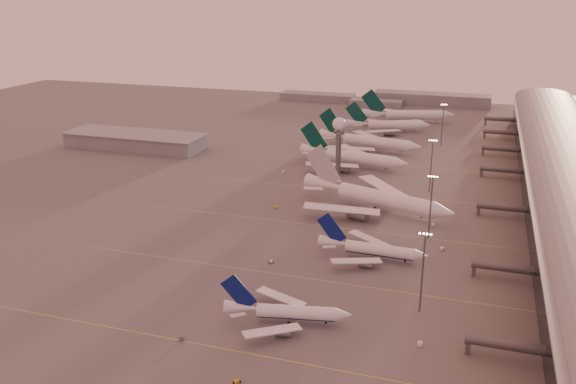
% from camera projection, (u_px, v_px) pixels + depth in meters
% --- Properties ---
extents(ground, '(700.00, 700.00, 0.00)m').
position_uv_depth(ground, '(233.00, 283.00, 192.04)').
color(ground, '#555353').
rests_on(ground, ground).
extents(taxiway_markings, '(180.00, 185.25, 0.02)m').
position_uv_depth(taxiway_markings, '(362.00, 230.00, 233.74)').
color(taxiway_markings, '#D4C24A').
rests_on(taxiway_markings, ground).
extents(terminal, '(57.00, 362.00, 23.04)m').
position_uv_depth(terminal, '(571.00, 182.00, 256.37)').
color(terminal, black).
rests_on(terminal, ground).
extents(hangar, '(82.00, 27.00, 8.50)m').
position_uv_depth(hangar, '(135.00, 140.00, 351.87)').
color(hangar, slate).
rests_on(hangar, ground).
extents(radar_tower, '(6.40, 6.40, 31.10)m').
position_uv_depth(radar_tower, '(339.00, 135.00, 292.01)').
color(radar_tower, '#54575B').
rests_on(radar_tower, ground).
extents(mast_a, '(3.60, 0.56, 25.00)m').
position_uv_depth(mast_a, '(423.00, 268.00, 170.70)').
color(mast_a, '#54575B').
rests_on(mast_a, ground).
extents(mast_b, '(3.60, 0.56, 25.00)m').
position_uv_depth(mast_b, '(431.00, 204.00, 221.14)').
color(mast_b, '#54575B').
rests_on(mast_b, ground).
extents(mast_c, '(3.60, 0.56, 25.00)m').
position_uv_depth(mast_c, '(431.00, 163.00, 272.16)').
color(mast_c, '#54575B').
rests_on(mast_c, ground).
extents(mast_d, '(3.60, 0.56, 25.00)m').
position_uv_depth(mast_d, '(443.00, 122.00, 353.85)').
color(mast_d, '#54575B').
rests_on(mast_d, ground).
extents(distant_horizon, '(165.00, 37.50, 9.00)m').
position_uv_depth(distant_horizon, '(395.00, 99.00, 483.03)').
color(distant_horizon, slate).
rests_on(distant_horizon, ground).
extents(narrowbody_near, '(35.84, 28.34, 14.14)m').
position_uv_depth(narrowbody_near, '(287.00, 314.00, 168.09)').
color(narrowbody_near, white).
rests_on(narrowbody_near, ground).
extents(narrowbody_mid, '(38.58, 30.80, 15.07)m').
position_uv_depth(narrowbody_mid, '(372.00, 251.00, 207.73)').
color(narrowbody_mid, white).
rests_on(narrowbody_mid, ground).
extents(widebody_white, '(66.66, 52.57, 24.32)m').
position_uv_depth(widebody_white, '(376.00, 201.00, 252.12)').
color(widebody_white, white).
rests_on(widebody_white, ground).
extents(greentail_a, '(59.28, 47.48, 21.69)m').
position_uv_depth(greentail_a, '(353.00, 160.00, 313.87)').
color(greentail_a, white).
rests_on(greentail_a, ground).
extents(greentail_b, '(61.33, 49.10, 22.46)m').
position_uv_depth(greentail_b, '(369.00, 144.00, 344.95)').
color(greentail_b, white).
rests_on(greentail_b, ground).
extents(greentail_c, '(53.02, 42.25, 19.72)m').
position_uv_depth(greentail_c, '(388.00, 127.00, 389.25)').
color(greentail_c, white).
rests_on(greentail_c, ground).
extents(greentail_d, '(62.13, 49.48, 23.17)m').
position_uv_depth(greentail_d, '(408.00, 117.00, 414.99)').
color(greentail_d, white).
rests_on(greentail_d, ground).
extents(gsv_truck_a, '(6.27, 3.55, 2.39)m').
position_uv_depth(gsv_truck_a, '(183.00, 336.00, 160.37)').
color(gsv_truck_a, '#56595B').
rests_on(gsv_truck_a, ground).
extents(gsv_tug_near, '(2.48, 3.51, 0.92)m').
position_uv_depth(gsv_tug_near, '(237.00, 382.00, 143.00)').
color(gsv_tug_near, gold).
rests_on(gsv_tug_near, ground).
extents(gsv_catering_a, '(6.08, 4.01, 4.59)m').
position_uv_depth(gsv_catering_a, '(421.00, 338.00, 157.38)').
color(gsv_catering_a, white).
rests_on(gsv_catering_a, ground).
extents(gsv_tug_mid, '(3.60, 3.51, 0.90)m').
position_uv_depth(gsv_tug_mid, '(271.00, 262.00, 205.30)').
color(gsv_tug_mid, white).
rests_on(gsv_tug_mid, ground).
extents(gsv_truck_b, '(6.35, 2.84, 2.48)m').
position_uv_depth(gsv_truck_b, '(444.00, 247.00, 214.71)').
color(gsv_truck_b, white).
rests_on(gsv_truck_b, ground).
extents(gsv_truck_c, '(5.93, 3.17, 2.27)m').
position_uv_depth(gsv_truck_c, '(277.00, 206.00, 255.77)').
color(gsv_truck_c, gold).
rests_on(gsv_truck_c, ground).
extents(gsv_catering_b, '(5.45, 3.03, 4.25)m').
position_uv_depth(gsv_catering_b, '(434.00, 221.00, 236.59)').
color(gsv_catering_b, white).
rests_on(gsv_catering_b, ground).
extents(gsv_tug_far, '(2.91, 3.60, 0.89)m').
position_uv_depth(gsv_tug_far, '(368.00, 192.00, 275.50)').
color(gsv_tug_far, gold).
rests_on(gsv_tug_far, ground).
extents(gsv_truck_d, '(2.39, 5.86, 2.33)m').
position_uv_depth(gsv_truck_d, '(283.00, 170.00, 305.73)').
color(gsv_truck_d, white).
rests_on(gsv_truck_d, ground).
extents(gsv_tug_hangar, '(3.34, 2.49, 0.85)m').
position_uv_depth(gsv_tug_hangar, '(406.00, 162.00, 321.70)').
color(gsv_tug_hangar, gold).
rests_on(gsv_tug_hangar, ground).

